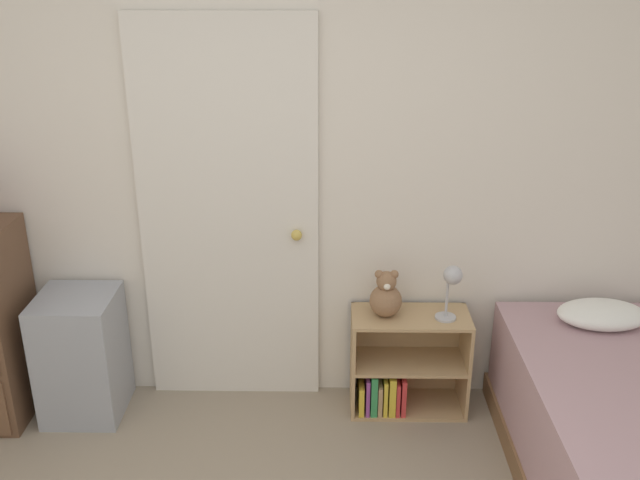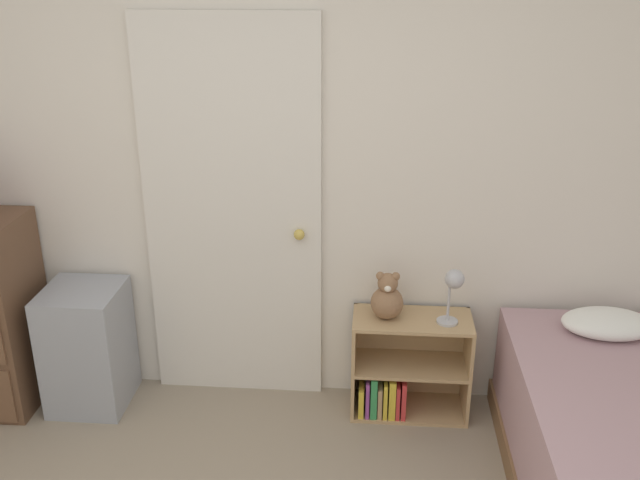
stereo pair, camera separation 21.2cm
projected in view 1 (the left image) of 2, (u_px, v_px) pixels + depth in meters
The scene contains 6 objects.
wall_back at pixel (272, 168), 3.57m from camera, with size 10.00×0.06×2.55m.
door_closed at pixel (229, 219), 3.62m from camera, with size 0.91×0.09×2.03m.
storage_bin at pixel (82, 355), 3.70m from camera, with size 0.39×0.40×0.67m.
bookshelf at pixel (400, 369), 3.77m from camera, with size 0.61×0.29×0.55m.
teddy_bear at pixel (386, 296), 3.61m from camera, with size 0.17×0.17×0.25m.
desk_lamp at pixel (452, 282), 3.53m from camera, with size 0.12×0.12×0.30m.
Camera 1 is at (0.29, -1.43, 2.27)m, focal length 40.00 mm.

